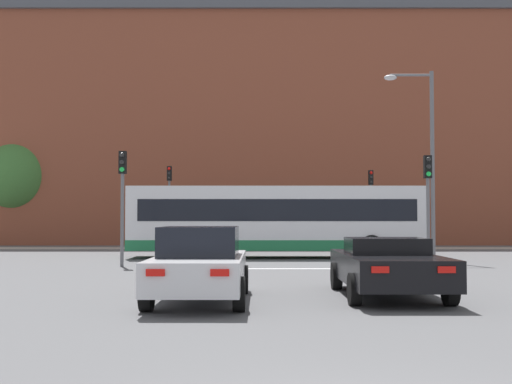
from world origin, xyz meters
name	(u,v)px	position (x,y,z in m)	size (l,w,h in m)	color
stop_line_strip	(286,269)	(0.00, 16.85, 0.00)	(8.31, 0.30, 0.01)	silver
far_pavement	(274,248)	(0.00, 31.30, 0.01)	(69.24, 2.50, 0.01)	#A09B91
brick_civic_building	(318,128)	(3.34, 40.33, 8.05)	(47.24, 11.53, 18.65)	brown
car_saloon_left	(201,264)	(-2.11, 8.45, 0.77)	(1.93, 4.49, 1.53)	silver
car_roadster_right	(388,266)	(1.87, 9.29, 0.66)	(2.08, 4.62, 1.27)	black
bus_crossing_lead	(277,220)	(-0.11, 22.76, 1.62)	(12.44, 2.66, 3.02)	silver
traffic_light_near_right	(429,191)	(5.02, 17.66, 2.63)	(0.26, 0.31, 3.88)	slate
traffic_light_far_left	(170,194)	(-5.75, 30.60, 3.03)	(0.26, 0.31, 4.54)	slate
traffic_light_near_left	(123,188)	(-5.67, 17.84, 2.73)	(0.26, 0.31, 4.05)	slate
traffic_light_far_right	(372,196)	(5.34, 30.49, 2.89)	(0.26, 0.31, 4.31)	slate
street_lamp_junction	(425,146)	(5.63, 20.40, 4.53)	(1.96, 0.36, 7.47)	slate
pedestrian_waiting	(289,229)	(0.87, 32.17, 1.06)	(0.42, 0.26, 1.79)	brown
pedestrian_walking_east	(160,230)	(-6.35, 31.06, 1.01)	(0.44, 0.31, 1.72)	black
pedestrian_walking_west	(269,231)	(-0.27, 30.98, 0.95)	(0.41, 0.23, 1.64)	#333851
tree_by_building	(19,177)	(-16.07, 35.95, 4.27)	(4.43, 4.43, 6.60)	#4C3823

